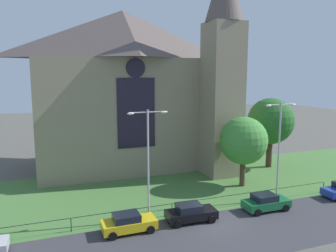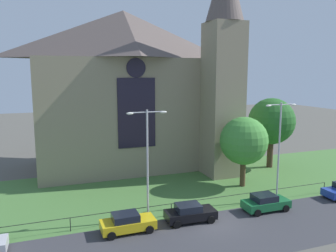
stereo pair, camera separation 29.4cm
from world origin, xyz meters
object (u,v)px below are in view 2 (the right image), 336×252
parked_car_black (190,213)px  parked_car_yellow (127,223)px  streetlamp_far (279,140)px  tree_right_far (272,121)px  church_building (131,88)px  tree_right_near (244,141)px  parked_car_green (265,203)px  streetlamp_near (147,152)px

parked_car_black → parked_car_yellow: bearing=-176.5°
parked_car_yellow → streetlamp_far: bearing=5.2°
tree_right_far → parked_car_yellow: bearing=-151.8°
church_building → tree_right_near: size_ratio=3.41×
tree_right_near → streetlamp_far: 5.01m
church_building → parked_car_yellow: 21.35m
tree_right_near → streetlamp_far: streetlamp_far is taller
streetlamp_far → parked_car_green: (-2.50, -1.68, -5.19)m
tree_right_near → parked_car_black: 11.80m
tree_right_near → parked_car_black: (-9.02, -6.31, -4.27)m
tree_right_near → parked_car_yellow: size_ratio=1.81×
streetlamp_far → parked_car_black: size_ratio=2.22×
church_building → parked_car_yellow: church_building is taller
tree_right_near → parked_car_yellow: bearing=-156.0°
streetlamp_near → streetlamp_far: bearing=-0.0°
tree_right_far → parked_car_green: size_ratio=2.15×
streetlamp_near → streetlamp_far: streetlamp_far is taller
tree_right_far → streetlamp_near: (-19.70, -10.20, -0.22)m
tree_right_far → tree_right_near: bearing=-144.5°
tree_right_near → streetlamp_near: size_ratio=0.82×
parked_car_green → streetlamp_far: bearing=34.3°
streetlamp_far → parked_car_yellow: 16.03m
streetlamp_far → parked_car_black: bearing=-171.6°
streetlamp_far → parked_car_yellow: size_ratio=2.26×
parked_car_black → parked_car_green: size_ratio=1.02×
church_building → parked_car_green: 22.23m
streetlamp_near → parked_car_green: size_ratio=2.21×
streetlamp_far → parked_car_green: 6.00m
church_building → tree_right_near: 16.12m
streetlamp_far → parked_car_green: streetlamp_far is taller
streetlamp_near → parked_car_green: streetlamp_near is taller
tree_right_near → parked_car_green: tree_right_near is taller
tree_right_near → parked_car_yellow: (-14.33, -6.37, -4.27)m
streetlamp_near → parked_car_yellow: streetlamp_near is taller
tree_right_near → streetlamp_near: (-12.22, -4.86, 0.82)m
tree_right_far → parked_car_green: bearing=-127.8°
tree_right_far → streetlamp_near: 22.19m
church_building → parked_car_black: (0.30, -18.37, -9.53)m
streetlamp_far → parked_car_green: bearing=-146.2°
church_building → parked_car_yellow: (-5.01, -18.43, -9.53)m
church_building → parked_car_yellow: size_ratio=6.17×
church_building → tree_right_near: bearing=-52.3°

